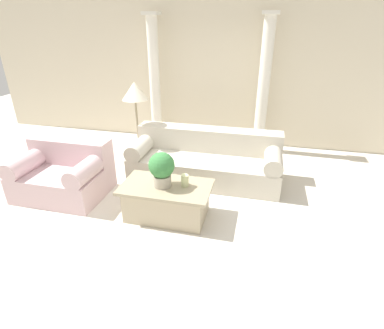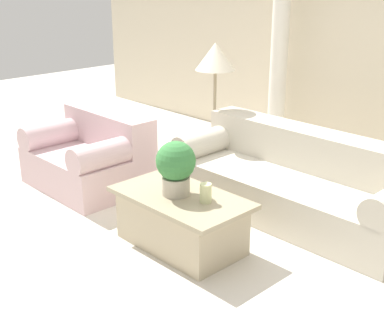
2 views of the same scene
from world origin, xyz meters
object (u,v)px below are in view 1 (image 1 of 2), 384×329
coffee_table (167,201)px  floor_lamp (135,95)px  loveseat (64,172)px  sofa_long (206,160)px  potted_plant (162,168)px

coffee_table → floor_lamp: bearing=124.6°
loveseat → coffee_table: loveseat is taller
sofa_long → floor_lamp: floor_lamp is taller
loveseat → coffee_table: (1.71, -0.25, -0.10)m
potted_plant → floor_lamp: size_ratio=0.31×
coffee_table → potted_plant: size_ratio=2.55×
loveseat → floor_lamp: floor_lamp is taller
coffee_table → floor_lamp: floor_lamp is taller
sofa_long → potted_plant: 1.37m
sofa_long → coffee_table: bearing=-102.7°
sofa_long → potted_plant: (-0.33, -1.27, 0.41)m
loveseat → potted_plant: (1.67, -0.26, 0.39)m
loveseat → floor_lamp: 1.69m
floor_lamp → potted_plant: bearing=-56.9°
loveseat → floor_lamp: size_ratio=0.84×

